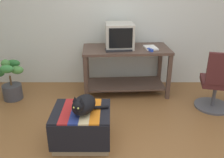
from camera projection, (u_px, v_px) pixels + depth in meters
ground_plane at (118, 156)px, 2.61m from camera, size 14.00×14.00×0.00m
back_wall at (116, 9)px, 4.00m from camera, size 8.00×0.10×2.60m
desk at (125, 63)px, 3.89m from camera, size 1.40×0.74×0.77m
tv_monitor at (119, 36)px, 3.75m from camera, size 0.45×0.48×0.38m
keyboard at (118, 50)px, 3.64m from camera, size 0.42×0.21×0.02m
book at (150, 48)px, 3.76m from camera, size 0.22×0.29×0.02m
ottoman_with_blanket at (82, 126)px, 2.77m from camera, size 0.65×0.57×0.42m
cat at (83, 105)px, 2.60m from camera, size 0.44×0.41×0.25m
potted_plant at (11, 83)px, 3.75m from camera, size 0.43×0.35×0.63m
office_chair at (217, 85)px, 3.41m from camera, size 0.52×0.52×0.89m
stapler at (150, 50)px, 3.62m from camera, size 0.08×0.11×0.04m
pen at (149, 47)px, 3.85m from camera, size 0.13×0.05×0.01m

